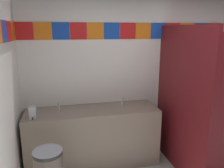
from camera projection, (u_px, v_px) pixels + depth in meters
wall_back at (141, 72)px, 3.62m from camera, size 3.67×0.09×2.60m
vanity_counter at (93, 136)px, 3.34m from camera, size 1.89×0.57×0.85m
faucet_left at (59, 107)px, 3.21m from camera, size 0.04×0.10×0.14m
faucet_right at (123, 102)px, 3.42m from camera, size 0.04×0.10×0.14m
soap_dispenser at (33, 113)px, 2.90m from camera, size 0.09×0.09×0.16m
stall_divider at (202, 106)px, 2.89m from camera, size 0.92×1.34×2.03m
toilet at (196, 138)px, 3.57m from camera, size 0.39×0.49×0.74m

